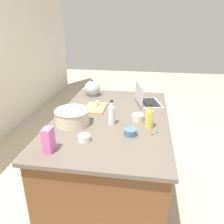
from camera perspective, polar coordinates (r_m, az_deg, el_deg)
ground_plane at (r=2.60m, az=0.00°, el=-19.74°), size 12.00×12.00×0.00m
island_counter at (r=2.32m, az=0.00°, el=-11.46°), size 1.62×1.02×0.90m
laptop at (r=2.42m, az=8.43°, el=2.95°), size 0.36×0.31×0.22m
mixing_bowl_large at (r=1.97m, az=-9.86°, el=-1.09°), size 0.30×0.30×0.13m
bottle_oil at (r=1.90m, az=9.33°, el=-1.52°), size 0.07×0.07×0.20m
bottle_vinegar at (r=1.93m, az=-0.10°, el=-0.67°), size 0.06×0.06×0.21m
kettle at (r=2.68m, az=-4.95°, el=5.78°), size 0.21×0.18×0.20m
cutting_board at (r=2.29m, az=-4.14°, el=1.00°), size 0.28×0.19×0.02m
butter_stick_left at (r=2.32m, az=-3.93°, el=2.00°), size 0.11×0.04×0.04m
ramekin_small at (r=1.71m, az=-6.93°, el=-6.40°), size 0.09×0.09×0.05m
ramekin_medium at (r=2.04m, az=6.44°, el=-1.32°), size 0.11×0.11×0.05m
ramekin_wide at (r=1.78m, az=4.59°, el=-5.00°), size 0.10×0.10×0.05m
candy_bag at (r=1.61m, az=-15.55°, el=-6.67°), size 0.09×0.06×0.17m
candy_0 at (r=1.98m, az=9.38°, el=-2.85°), size 0.01×0.01×0.01m
candy_1 at (r=1.82m, az=10.06°, el=-5.30°), size 0.02×0.02×0.02m
candy_2 at (r=2.06m, az=-4.85°, el=-1.49°), size 0.02×0.02×0.02m
candy_3 at (r=1.89m, az=-6.72°, el=-3.97°), size 0.01×0.01×0.01m
candy_5 at (r=1.86m, az=11.17°, el=-4.84°), size 0.01×0.01×0.01m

